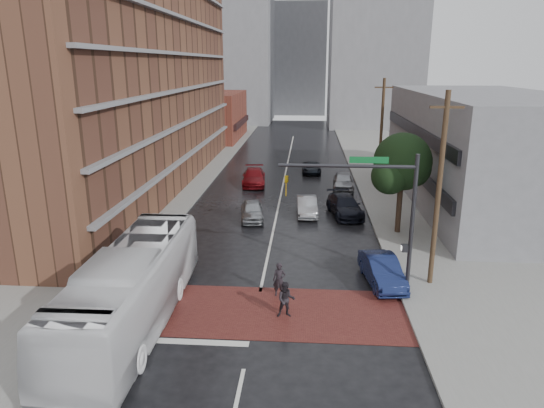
# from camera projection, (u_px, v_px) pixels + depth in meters

# --- Properties ---
(ground) EXTENTS (160.00, 160.00, 0.00)m
(ground) POSITION_uv_depth(u_px,v_px,m) (255.00, 317.00, 22.24)
(ground) COLOR black
(ground) RESTS_ON ground
(crosswalk) EXTENTS (14.00, 5.00, 0.02)m
(crosswalk) POSITION_uv_depth(u_px,v_px,m) (256.00, 311.00, 22.72)
(crosswalk) COLOR maroon
(crosswalk) RESTS_ON ground
(sidewalk_west) EXTENTS (9.00, 90.00, 0.15)m
(sidewalk_west) POSITION_uv_depth(u_px,v_px,m) (165.00, 183.00, 46.97)
(sidewalk_west) COLOR gray
(sidewalk_west) RESTS_ON ground
(sidewalk_east) EXTENTS (9.00, 90.00, 0.15)m
(sidewalk_east) POSITION_uv_depth(u_px,v_px,m) (405.00, 187.00, 45.36)
(sidewalk_east) COLOR gray
(sidewalk_east) RESTS_ON ground
(apartment_block) EXTENTS (10.00, 44.00, 28.00)m
(apartment_block) POSITION_uv_depth(u_px,v_px,m) (123.00, 30.00, 42.31)
(apartment_block) COLOR brown
(apartment_block) RESTS_ON ground
(storefront_west) EXTENTS (8.00, 16.00, 7.00)m
(storefront_west) POSITION_uv_depth(u_px,v_px,m) (214.00, 116.00, 73.83)
(storefront_west) COLOR brown
(storefront_west) RESTS_ON ground
(building_east) EXTENTS (11.00, 26.00, 9.00)m
(building_east) POSITION_uv_depth(u_px,v_px,m) (484.00, 150.00, 38.99)
(building_east) COLOR gray
(building_east) RESTS_ON ground
(distant_tower_west) EXTENTS (18.00, 16.00, 32.00)m
(distant_tower_west) POSITION_uv_depth(u_px,v_px,m) (225.00, 38.00, 93.47)
(distant_tower_west) COLOR gray
(distant_tower_west) RESTS_ON ground
(distant_tower_east) EXTENTS (16.00, 14.00, 36.00)m
(distant_tower_east) POSITION_uv_depth(u_px,v_px,m) (377.00, 23.00, 85.21)
(distant_tower_east) COLOR gray
(distant_tower_east) RESTS_ON ground
(distant_tower_center) EXTENTS (12.00, 10.00, 24.00)m
(distant_tower_center) POSITION_uv_depth(u_px,v_px,m) (299.00, 60.00, 109.89)
(distant_tower_center) COLOR gray
(distant_tower_center) RESTS_ON ground
(street_tree) EXTENTS (4.20, 4.10, 6.90)m
(street_tree) POSITION_uv_depth(u_px,v_px,m) (402.00, 166.00, 31.85)
(street_tree) COLOR #332319
(street_tree) RESTS_ON ground
(signal_mast) EXTENTS (6.50, 0.30, 7.20)m
(signal_mast) POSITION_uv_depth(u_px,v_px,m) (382.00, 205.00, 22.91)
(signal_mast) COLOR #2D2D33
(signal_mast) RESTS_ON ground
(utility_pole_near) EXTENTS (1.60, 0.26, 10.00)m
(utility_pole_near) POSITION_uv_depth(u_px,v_px,m) (439.00, 190.00, 24.02)
(utility_pole_near) COLOR #473321
(utility_pole_near) RESTS_ON ground
(utility_pole_far) EXTENTS (1.60, 0.26, 10.00)m
(utility_pole_far) POSITION_uv_depth(u_px,v_px,m) (381.00, 134.00, 43.18)
(utility_pole_far) COLOR #473321
(utility_pole_far) RESTS_ON ground
(transit_bus) EXTENTS (3.12, 12.82, 3.56)m
(transit_bus) POSITION_uv_depth(u_px,v_px,m) (132.00, 288.00, 21.09)
(transit_bus) COLOR silver
(transit_bus) RESTS_ON ground
(pedestrian_a) EXTENTS (0.66, 0.45, 1.74)m
(pedestrian_a) POSITION_uv_depth(u_px,v_px,m) (279.00, 280.00, 23.99)
(pedestrian_a) COLOR black
(pedestrian_a) RESTS_ON ground
(pedestrian_b) EXTENTS (0.89, 0.73, 1.69)m
(pedestrian_b) POSITION_uv_depth(u_px,v_px,m) (286.00, 300.00, 22.03)
(pedestrian_b) COLOR black
(pedestrian_b) RESTS_ON ground
(car_travel_a) EXTENTS (2.19, 4.28, 1.39)m
(car_travel_a) POSITION_uv_depth(u_px,v_px,m) (252.00, 211.00, 35.91)
(car_travel_a) COLOR #A0A3A7
(car_travel_a) RESTS_ON ground
(car_travel_b) EXTENTS (1.72, 4.33, 1.40)m
(car_travel_b) POSITION_uv_depth(u_px,v_px,m) (307.00, 206.00, 37.04)
(car_travel_b) COLOR #B2B5BA
(car_travel_b) RESTS_ON ground
(car_travel_c) EXTENTS (2.56, 5.39, 1.52)m
(car_travel_c) POSITION_uv_depth(u_px,v_px,m) (254.00, 177.00, 46.33)
(car_travel_c) COLOR maroon
(car_travel_c) RESTS_ON ground
(suv_travel) EXTENTS (2.02, 4.20, 1.15)m
(suv_travel) POSITION_uv_depth(u_px,v_px,m) (311.00, 168.00, 51.30)
(suv_travel) COLOR black
(suv_travel) RESTS_ON ground
(car_parked_near) EXTENTS (2.18, 4.64, 1.47)m
(car_parked_near) POSITION_uv_depth(u_px,v_px,m) (382.00, 270.00, 25.43)
(car_parked_near) COLOR #16204D
(car_parked_near) RESTS_ON ground
(car_parked_mid) EXTENTS (2.96, 5.44, 1.50)m
(car_parked_mid) POSITION_uv_depth(u_px,v_px,m) (345.00, 206.00, 36.99)
(car_parked_mid) COLOR black
(car_parked_mid) RESTS_ON ground
(car_parked_far) EXTENTS (2.12, 4.77, 1.59)m
(car_parked_far) POSITION_uv_depth(u_px,v_px,m) (343.00, 181.00, 44.49)
(car_parked_far) COLOR #93969A
(car_parked_far) RESTS_ON ground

